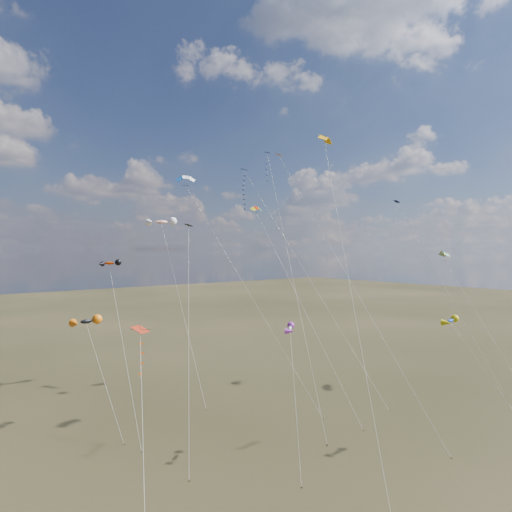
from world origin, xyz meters
TOP-DOWN VIEW (x-y plane):
  - ground at (0.00, 0.00)m, footprint 400.00×400.00m
  - diamond_black_high at (7.70, 28.61)m, footprint 6.83×21.84m
  - diamond_navy_tall at (9.01, 25.73)m, footprint 9.99×20.92m
  - diamond_black_mid at (-8.79, 18.70)m, footprint 8.11×13.33m
  - diamond_red_low at (-19.36, 7.91)m, footprint 4.42×9.31m
  - diamond_navy_right at (26.27, 15.57)m, footprint 5.52×14.23m
  - diamond_orange_center at (8.78, 16.45)m, footprint 2.91×27.57m
  - parafoil_yellow at (6.26, 12.73)m, footprint 15.25×20.14m
  - parafoil_blue_white at (-2.49, 29.86)m, footprint 9.32×19.07m
  - parafoil_striped at (29.05, 10.15)m, footprint 2.90×13.19m
  - parafoil_tricolor at (9.04, 28.72)m, footprint 3.84×22.67m
  - novelty_black_orange at (-16.80, 27.25)m, footprint 2.89×8.00m
  - novelty_orange_black at (-13.54, 28.84)m, footprint 2.54×12.83m
  - novelty_white_purple at (-3.81, 8.09)m, footprint 4.99×6.57m
  - novelty_redwhite_stripe at (-1.63, 38.58)m, footprint 4.15×16.38m
  - novelty_blue_yellow at (9.27, -1.21)m, footprint 5.03×8.46m

SIDE VIEW (x-z plane):
  - ground at x=0.00m, z-range 0.00..0.00m
  - diamond_red_low at x=-19.36m, z-range 4.52..18.51m
  - novelty_black_orange at x=-16.80m, z-range 5.55..17.97m
  - novelty_white_purple at x=-3.81m, z-range 5.85..18.42m
  - novelty_blue_yellow at x=9.27m, z-range 6.10..19.28m
  - diamond_black_mid at x=-8.79m, z-range 4.62..27.40m
  - novelty_orange_black at x=-13.54m, z-range 8.75..27.33m
  - parafoil_striped at x=29.05m, z-range 9.30..29.33m
  - diamond_navy_right at x=26.27m, z-range 9.15..36.35m
  - diamond_orange_center at x=8.78m, z-range 6.63..40.04m
  - novelty_redwhite_stripe at x=-1.63m, z-range 11.55..36.20m
  - parafoil_tricolor at x=9.04m, z-range 12.45..38.94m
  - diamond_black_high at x=7.70m, z-range 11.15..42.99m
  - diamond_navy_tall at x=9.01m, z-range 12.24..46.44m
  - parafoil_blue_white at x=-2.49m, z-range 14.29..44.46m
  - parafoil_yellow at x=6.26m, z-range 16.04..49.77m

